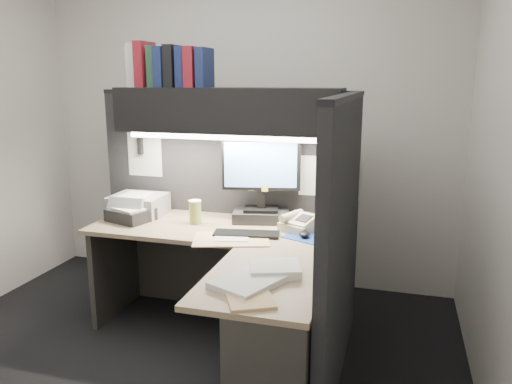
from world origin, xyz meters
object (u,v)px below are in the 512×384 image
desk (236,307)px  monitor (261,189)px  telephone (300,224)px  notebook_stack (131,215)px  printer (139,205)px  coffee_cup (195,213)px  keyboard (247,234)px  overhead_shelf (228,110)px

desk → monitor: bearing=95.2°
telephone → notebook_stack: size_ratio=0.78×
desk → monitor: monitor is taller
desk → notebook_stack: bearing=150.9°
desk → notebook_stack: 1.14m
telephone → printer: 1.22m
coffee_cup → notebook_stack: bearing=-172.6°
monitor → desk: bearing=-97.0°
coffee_cup → telephone: bearing=3.7°
keyboard → notebook_stack: 0.89m
monitor → coffee_cup: (-0.42, -0.18, -0.15)m
telephone → coffee_cup: (-0.73, -0.05, 0.03)m
printer → notebook_stack: bearing=-81.8°
notebook_stack → coffee_cup: bearing=7.4°
overhead_shelf → monitor: size_ratio=2.66×
overhead_shelf → telephone: (0.54, -0.11, -0.73)m
overhead_shelf → coffee_cup: size_ratio=10.06×
desk → coffee_cup: coffee_cup is taller
telephone → notebook_stack: 1.20m
monitor → telephone: monitor is taller
monitor → telephone: size_ratio=2.62×
desk → keyboard: size_ratio=4.06×
overhead_shelf → keyboard: (0.23, -0.32, -0.76)m
desk → monitor: (-0.07, 0.77, 0.52)m
coffee_cup → desk: bearing=-50.3°
telephone → printer: bearing=-157.1°
monitor → overhead_shelf: bearing=172.9°
printer → coffee_cup: bearing=-12.0°
telephone → notebook_stack: same height
overhead_shelf → monitor: 0.59m
telephone → coffee_cup: size_ratio=1.44×
keyboard → notebook_stack: bearing=163.6°
telephone → notebook_stack: (-1.19, -0.11, -0.00)m
keyboard → coffee_cup: size_ratio=2.72×
keyboard → telephone: size_ratio=1.89×
coffee_cup → overhead_shelf: bearing=39.6°
coffee_cup → notebook_stack: (-0.46, -0.06, -0.03)m
coffee_cup → printer: (-0.49, 0.10, -0.00)m
keyboard → coffee_cup: bearing=149.0°
keyboard → notebook_stack: (-0.89, 0.10, 0.03)m
telephone → notebook_stack: bearing=-149.6°
keyboard → notebook_stack: size_ratio=1.46×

